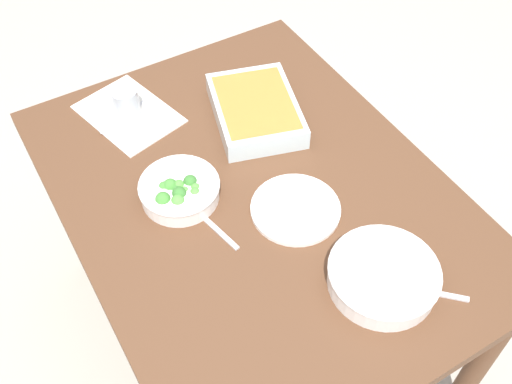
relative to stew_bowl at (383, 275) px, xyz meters
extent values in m
plane|color=#B2A899|center=(0.37, 0.10, -0.77)|extent=(6.00, 6.00, 0.00)
cube|color=brown|center=(0.37, 0.10, -0.05)|extent=(1.20, 0.90, 0.04)
cylinder|color=brown|center=(-0.17, -0.29, -0.42)|extent=(0.06, 0.06, 0.70)
cylinder|color=brown|center=(0.91, -0.29, -0.42)|extent=(0.06, 0.06, 0.70)
cylinder|color=brown|center=(0.91, 0.49, -0.42)|extent=(0.06, 0.06, 0.70)
cube|color=silver|center=(0.80, 0.27, -0.03)|extent=(0.32, 0.26, 0.00)
cylinder|color=white|center=(0.00, 0.00, 0.00)|extent=(0.24, 0.24, 0.05)
torus|color=white|center=(0.00, 0.00, 0.02)|extent=(0.25, 0.25, 0.01)
cylinder|color=olive|center=(0.00, 0.00, 0.00)|extent=(0.20, 0.20, 0.03)
sphere|color=#C66633|center=(0.02, -0.06, 0.02)|extent=(0.02, 0.02, 0.02)
sphere|color=olive|center=(-0.01, 0.00, 0.02)|extent=(0.02, 0.02, 0.02)
sphere|color=silver|center=(0.02, 0.03, 0.02)|extent=(0.02, 0.02, 0.02)
sphere|color=silver|center=(0.03, -0.05, 0.02)|extent=(0.02, 0.02, 0.02)
sphere|color=silver|center=(0.02, 0.03, 0.02)|extent=(0.02, 0.02, 0.02)
sphere|color=silver|center=(0.06, -0.01, 0.02)|extent=(0.01, 0.01, 0.01)
cylinder|color=white|center=(0.45, 0.27, -0.01)|extent=(0.19, 0.19, 0.05)
torus|color=white|center=(0.45, 0.27, 0.01)|extent=(0.20, 0.20, 0.01)
cylinder|color=#8CB272|center=(0.45, 0.27, 0.00)|extent=(0.16, 0.16, 0.02)
sphere|color=#3D7A33|center=(0.41, 0.30, 0.01)|extent=(0.02, 0.02, 0.02)
sphere|color=#569E42|center=(0.41, 0.25, 0.01)|extent=(0.02, 0.02, 0.02)
sphere|color=#3D7A33|center=(0.44, 0.29, 0.01)|extent=(0.02, 0.02, 0.02)
sphere|color=#478C38|center=(0.47, 0.31, 0.01)|extent=(0.03, 0.03, 0.03)
sphere|color=#478C38|center=(0.46, 0.29, 0.01)|extent=(0.03, 0.03, 0.03)
sphere|color=#569E42|center=(0.45, 0.27, 0.01)|extent=(0.03, 0.03, 0.03)
sphere|color=#569E42|center=(0.43, 0.27, 0.01)|extent=(0.02, 0.02, 0.02)
sphere|color=#569E42|center=(0.41, 0.30, 0.01)|extent=(0.03, 0.03, 0.03)
sphere|color=#3D7A33|center=(0.42, 0.29, 0.02)|extent=(0.04, 0.04, 0.04)
sphere|color=#569E42|center=(0.42, 0.24, 0.01)|extent=(0.02, 0.02, 0.02)
sphere|color=#569E42|center=(0.41, 0.30, 0.01)|extent=(0.03, 0.03, 0.03)
sphere|color=#3D7A33|center=(0.45, 0.25, 0.02)|extent=(0.03, 0.03, 0.03)
sphere|color=#478C38|center=(0.46, 0.29, 0.02)|extent=(0.04, 0.04, 0.04)
sphere|color=#478C38|center=(0.43, 0.33, 0.02)|extent=(0.04, 0.04, 0.04)
cube|color=silver|center=(0.60, -0.03, 0.00)|extent=(0.35, 0.30, 0.06)
cube|color=gold|center=(0.60, -0.03, 0.01)|extent=(0.31, 0.26, 0.04)
cylinder|color=#B2BCC6|center=(0.80, 0.27, 0.01)|extent=(0.07, 0.07, 0.08)
cylinder|color=black|center=(0.80, 0.27, 0.00)|extent=(0.06, 0.06, 0.05)
cylinder|color=white|center=(0.27, 0.05, -0.03)|extent=(0.22, 0.22, 0.01)
cube|color=silver|center=(-0.08, -0.09, -0.03)|extent=(0.11, 0.11, 0.01)
ellipsoid|color=silver|center=(-0.02, -0.03, -0.03)|extent=(0.05, 0.05, 0.01)
cube|color=silver|center=(0.31, 0.24, -0.03)|extent=(0.14, 0.04, 0.01)
ellipsoid|color=silver|center=(0.39, 0.26, -0.03)|extent=(0.04, 0.03, 0.01)
cube|color=silver|center=(0.80, 0.27, -0.03)|extent=(0.06, 0.13, 0.01)
ellipsoid|color=silver|center=(0.77, 0.35, -0.03)|extent=(0.04, 0.05, 0.01)
camera|label=1|loc=(-0.47, 0.60, 1.13)|focal=42.58mm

